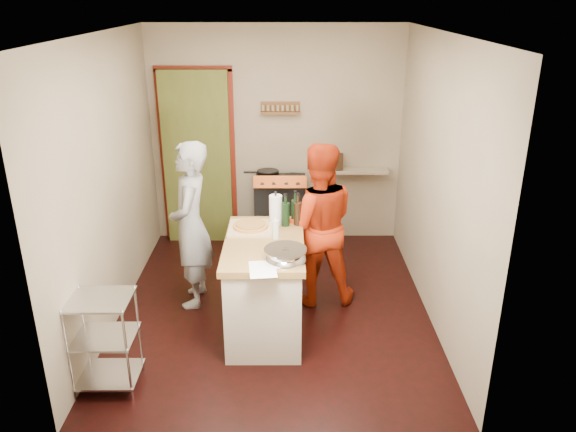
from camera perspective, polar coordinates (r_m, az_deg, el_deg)
The scene contains 10 objects.
floor at distance 5.67m, azimuth -1.40°, elevation -9.16°, with size 3.50×3.50×0.00m, color black.
back_wall at distance 6.92m, azimuth -6.53°, elevation 6.72°, with size 3.00×0.44×2.60m.
left_wall at distance 5.37m, azimuth -17.77°, elevation 3.25°, with size 0.04×3.50×2.60m, color #9D8C6F.
right_wall at distance 5.30m, azimuth 14.93°, elevation 3.32°, with size 0.04×3.50×2.60m, color #9D8C6F.
ceiling at distance 4.87m, azimuth -1.70°, elevation 18.22°, with size 3.00×3.50×0.02m, color white.
stove at distance 6.75m, azimuth -0.78°, elevation 0.37°, with size 0.60×0.63×1.00m.
wire_shelving at distance 4.63m, azimuth -18.16°, elevation -11.71°, with size 0.48×0.40×0.80m.
island at distance 5.09m, azimuth -2.31°, elevation -6.86°, with size 0.71×1.29×1.20m.
person_stripe at distance 5.48m, azimuth -9.85°, elevation -0.94°, with size 0.60×0.39×1.65m, color silver.
person_red at distance 5.45m, azimuth 2.99°, elevation -0.88°, with size 0.79×0.62×1.63m, color #AA270B.
Camera 1 is at (0.13, -4.86, 2.91)m, focal length 35.00 mm.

